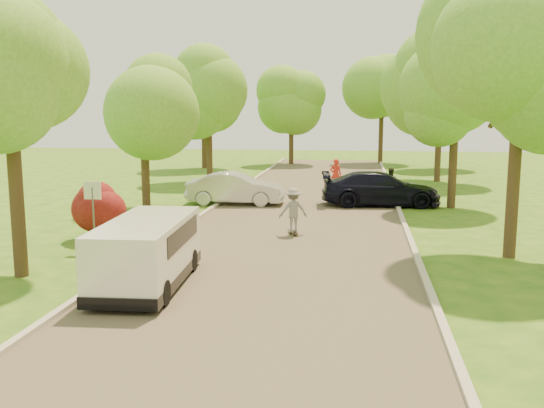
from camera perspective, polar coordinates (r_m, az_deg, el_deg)
The scene contains 23 objects.
ground at distance 14.34m, azimuth -1.42°, elevation -8.87°, with size 100.00×100.00×0.00m, color #285E16.
road at distance 22.02m, azimuth 2.04°, elevation -2.49°, with size 8.00×60.00×0.01m, color #4C4438.
curb_left at distance 22.79m, azimuth -8.14°, elevation -2.04°, with size 0.18×60.00×0.12m, color #B2AD9E.
curb_right at distance 21.96m, azimuth 12.62°, elevation -2.60°, with size 0.18×60.00×0.12m, color #B2AD9E.
street_sign at distance 19.45m, azimuth -16.51°, elevation 0.26°, with size 0.55×0.06×2.17m.
red_shrub at distance 21.07m, azimuth -16.00°, elevation -0.35°, with size 1.70×1.70×1.95m.
tree_l_mida at distance 16.83m, azimuth -22.95°, elevation 10.94°, with size 4.71×4.60×7.39m.
tree_l_midb at distance 27.03m, azimuth -11.66°, elevation 9.24°, with size 4.30×4.20×6.62m.
tree_l_far at distance 36.51m, azimuth -5.67°, elevation 10.67°, with size 4.92×4.80×7.79m.
tree_r_mida at distance 19.08m, azimuth 23.03°, elevation 11.73°, with size 5.13×5.00×7.95m.
tree_r_midb at distance 27.79m, azimuth 17.34°, elevation 9.62°, with size 4.51×4.40×7.01m.
tree_r_far at distance 37.80m, azimuth 15.97°, elevation 10.87°, with size 5.33×5.20×8.34m.
tree_bg_a at distance 44.85m, azimuth -6.21°, elevation 10.16°, with size 5.12×5.00×7.72m.
tree_bg_b at distance 45.85m, azimuth 15.86°, elevation 10.13°, with size 5.12×5.00×7.95m.
tree_bg_c at distance 47.73m, azimuth 2.10°, elevation 9.79°, with size 4.92×4.80×7.33m.
tree_bg_d at distance 49.50m, azimuth 10.57°, elevation 9.96°, with size 5.12×5.00×7.72m.
minivan at distance 15.37m, azimuth -11.66°, elevation -4.40°, with size 2.02×4.60×1.68m.
silver_sedan at distance 27.89m, azimuth -3.46°, elevation 1.46°, with size 1.55×4.45×1.47m, color #BABABF.
dark_sedan at distance 27.90m, azimuth 10.18°, elevation 1.42°, with size 2.17×5.34×1.55m, color black.
longboard at distance 21.28m, azimuth 1.99°, elevation -2.68°, with size 0.47×0.83×0.09m.
skateboarder at distance 21.13m, azimuth 2.01°, elevation -0.57°, with size 1.01×0.58×1.56m, color gray.
person_striped at distance 32.68m, azimuth 6.01°, elevation 2.75°, with size 0.62×0.41×1.70m, color red.
person_olive at distance 29.67m, azimuth 11.04°, elevation 1.86°, with size 0.76×0.59×1.56m, color #29311D.
Camera 1 is at (2.29, -13.45, 4.42)m, focal length 40.00 mm.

